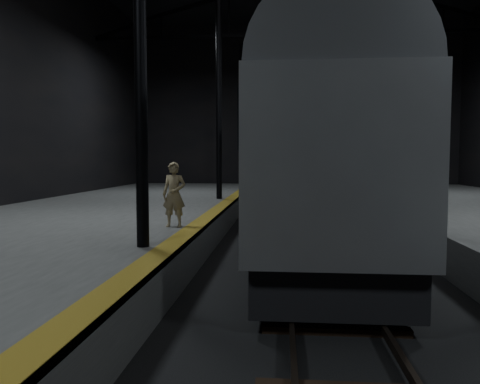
# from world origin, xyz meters

# --- Properties ---
(ground) EXTENTS (44.00, 44.00, 0.00)m
(ground) POSITION_xyz_m (0.00, 0.00, 0.00)
(ground) COLOR black
(ground) RESTS_ON ground
(platform_left) EXTENTS (9.00, 43.80, 1.00)m
(platform_left) POSITION_xyz_m (-7.50, 0.00, 0.50)
(platform_left) COLOR #50504E
(platform_left) RESTS_ON ground
(tactile_strip) EXTENTS (0.50, 43.80, 0.01)m
(tactile_strip) POSITION_xyz_m (-3.25, 0.00, 1.00)
(tactile_strip) COLOR olive
(tactile_strip) RESTS_ON platform_left
(track) EXTENTS (2.40, 43.00, 0.24)m
(track) POSITION_xyz_m (0.00, 0.00, 0.07)
(track) COLOR #3F3328
(track) RESTS_ON ground
(train) EXTENTS (3.18, 21.29, 5.69)m
(train) POSITION_xyz_m (-0.00, 4.18, 3.17)
(train) COLOR #AAADB2
(train) RESTS_ON ground
(woman) EXTENTS (0.68, 0.48, 1.77)m
(woman) POSITION_xyz_m (-3.80, -1.12, 1.88)
(woman) COLOR #97855D
(woman) RESTS_ON platform_left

